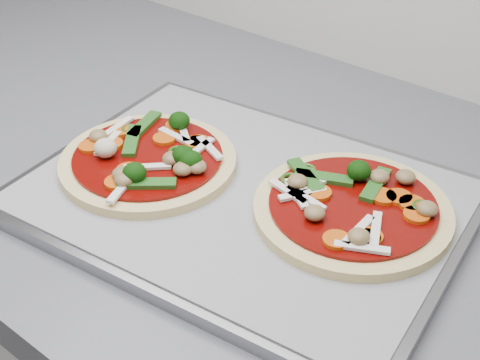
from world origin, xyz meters
The scene contains 6 objects.
base_cabinet centered at (0.00, 1.30, 0.43)m, with size 3.60×0.60×0.86m, color silver.
countertop centered at (0.00, 1.30, 0.88)m, with size 3.60×0.60×0.04m, color #5B5C63.
baking_tray centered at (0.37, 1.25, 0.91)m, with size 0.43×0.32×0.01m, color gray.
parchment centered at (0.37, 1.25, 0.91)m, with size 0.41×0.30×0.00m, color gray.
pizza_left centered at (0.26, 1.22, 0.93)m, with size 0.25×0.25×0.03m.
pizza_right centered at (0.47, 1.29, 0.92)m, with size 0.22×0.22×0.03m.
Camera 1 is at (0.70, 0.83, 1.31)m, focal length 50.00 mm.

